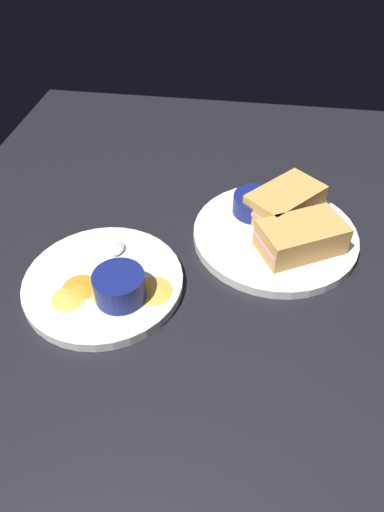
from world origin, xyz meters
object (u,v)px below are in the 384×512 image
ramekin_dark_sauce (255,203)px  spoon_by_gravy_ramekin (114,254)px  plate_sandwich_main (275,235)px  ramekin_light_gravy (119,286)px  sandwich_half_near (301,237)px  sandwich_half_far (285,202)px  spoon_by_dark_ramekin (273,229)px  plate_chips_companion (104,282)px

ramekin_dark_sauce → spoon_by_gravy_ramekin: bearing=34.6°
plate_sandwich_main → ramekin_light_gravy: size_ratio=3.71×
sandwich_half_near → sandwich_half_far: same height
plate_sandwich_main → ramekin_light_gravy: bearing=39.2°
sandwich_half_far → ramekin_dark_sauce: sandwich_half_far is taller
sandwich_half_near → ramekin_light_gravy: (25.60, 14.20, -0.11)cm
ramekin_dark_sauce → spoon_by_dark_ramekin: 6.07cm
sandwich_half_near → ramekin_light_gravy: sandwich_half_near is taller
ramekin_dark_sauce → spoon_by_gravy_ramekin: 25.83cm
plate_chips_companion → spoon_by_gravy_ramekin: spoon_by_gravy_ramekin is taller
plate_sandwich_main → spoon_by_gravy_ramekin: 26.85cm
plate_sandwich_main → plate_chips_companion: size_ratio=1.14×
plate_sandwich_main → sandwich_half_near: size_ratio=1.82×
plate_chips_companion → ramekin_light_gravy: (-3.60, 3.00, 3.09)cm
ramekin_dark_sauce → spoon_by_dark_ramekin: size_ratio=0.85×
sandwich_half_near → ramekin_dark_sauce: sandwich_half_near is taller
ramekin_light_gravy → spoon_by_gravy_ramekin: 8.84cm
sandwich_half_far → spoon_by_dark_ramekin: (1.68, 5.06, -2.04)cm
ramekin_dark_sauce → plate_chips_companion: size_ratio=0.32×
sandwich_half_near → spoon_by_dark_ramekin: sandwich_half_near is taller
sandwich_half_far → plate_sandwich_main: bearing=76.5°
plate_sandwich_main → ramekin_dark_sauce: 6.70cm
sandwich_half_near → spoon_by_gravy_ramekin: (28.77, 6.18, -2.04)cm
sandwich_half_far → ramekin_light_gravy: size_ratio=2.00×
plate_chips_companion → spoon_by_gravy_ramekin: size_ratio=2.42×
plate_sandwich_main → spoon_by_gravy_ramekin: bearing=21.3°
sandwich_half_far → sandwich_half_near: bearing=106.5°
ramekin_light_gravy → sandwich_half_far: bearing=-135.2°
spoon_by_gravy_ramekin → ramekin_dark_sauce: bearing=-145.4°
spoon_by_dark_ramekin → spoon_by_gravy_ramekin: same height
sandwich_half_near → ramekin_light_gravy: 29.27cm
sandwich_half_near → plate_chips_companion: sandwich_half_near is taller
ramekin_dark_sauce → plate_sandwich_main: bearing=127.5°
spoon_by_dark_ramekin → plate_chips_companion: (24.96, 14.78, -1.16)cm
sandwich_half_far → ramekin_dark_sauce: (4.97, 0.17, -0.58)cm
sandwich_half_far → spoon_by_gravy_ramekin: size_ratio=1.49×
sandwich_half_near → sandwich_half_far: (2.56, -8.64, 0.00)cm
ramekin_dark_sauce → sandwich_half_near: bearing=131.6°
sandwich_half_far → spoon_by_gravy_ramekin: bearing=29.5°
plate_sandwich_main → ramekin_light_gravy: (21.82, 17.78, 3.09)cm
plate_sandwich_main → spoon_by_gravy_ramekin: size_ratio=2.76×
sandwich_half_near → sandwich_half_far: size_ratio=1.02×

